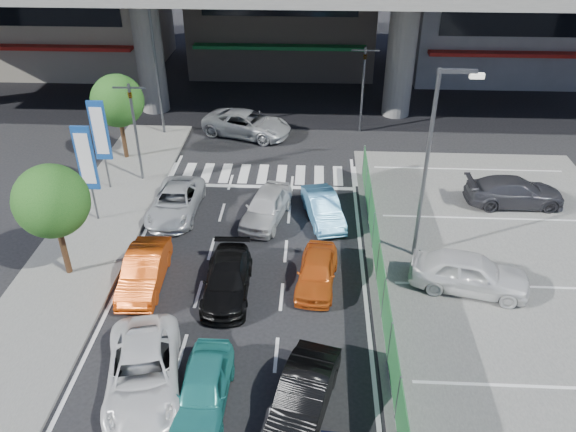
# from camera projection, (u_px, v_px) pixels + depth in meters

# --- Properties ---
(ground) EXTENTS (120.00, 120.00, 0.00)m
(ground) POSITION_uv_depth(u_px,v_px,m) (229.00, 353.00, 18.92)
(ground) COLOR black
(ground) RESTS_ON ground
(parking_lot) EXTENTS (12.00, 28.00, 0.06)m
(parking_lot) POSITION_uv_depth(u_px,v_px,m) (541.00, 323.00, 20.13)
(parking_lot) COLOR #575755
(parking_lot) RESTS_ON ground
(sidewalk_left) EXTENTS (4.00, 30.00, 0.12)m
(sidewalk_left) POSITION_uv_depth(u_px,v_px,m) (70.00, 273.00, 22.57)
(sidewalk_left) COLOR #575755
(sidewalk_left) RESTS_ON ground
(fence_run) EXTENTS (0.16, 22.00, 1.80)m
(fence_run) POSITION_uv_depth(u_px,v_px,m) (386.00, 318.00, 19.06)
(fence_run) COLOR #205E2E
(fence_run) RESTS_ON ground
(traffic_light_left) EXTENTS (1.60, 1.24, 5.20)m
(traffic_light_left) POSITION_uv_depth(u_px,v_px,m) (132.00, 109.00, 27.27)
(traffic_light_left) COLOR #595B60
(traffic_light_left) RESTS_ON ground
(traffic_light_right) EXTENTS (1.60, 1.24, 5.20)m
(traffic_light_right) POSITION_uv_depth(u_px,v_px,m) (364.00, 69.00, 32.70)
(traffic_light_right) COLOR #595B60
(traffic_light_right) RESTS_ON ground
(street_lamp_right) EXTENTS (1.65, 0.22, 8.00)m
(street_lamp_right) POSITION_uv_depth(u_px,v_px,m) (433.00, 153.00, 21.17)
(street_lamp_right) COLOR #595B60
(street_lamp_right) RESTS_ON ground
(street_lamp_left) EXTENTS (1.65, 0.22, 8.00)m
(street_lamp_left) POSITION_uv_depth(u_px,v_px,m) (158.00, 56.00, 31.92)
(street_lamp_left) COLOR #595B60
(street_lamp_left) RESTS_ON ground
(signboard_near) EXTENTS (0.80, 0.14, 4.70)m
(signboard_near) POSITION_uv_depth(u_px,v_px,m) (86.00, 161.00, 24.38)
(signboard_near) COLOR #595B60
(signboard_near) RESTS_ON ground
(signboard_far) EXTENTS (0.80, 0.14, 4.70)m
(signboard_far) POSITION_uv_depth(u_px,v_px,m) (100.00, 133.00, 26.94)
(signboard_far) COLOR #595B60
(signboard_far) RESTS_ON ground
(tree_near) EXTENTS (2.80, 2.80, 4.80)m
(tree_near) POSITION_uv_depth(u_px,v_px,m) (52.00, 201.00, 20.81)
(tree_near) COLOR #382314
(tree_near) RESTS_ON ground
(tree_far) EXTENTS (2.80, 2.80, 4.80)m
(tree_far) POSITION_uv_depth(u_px,v_px,m) (117.00, 101.00, 29.75)
(tree_far) COLOR #382314
(tree_far) RESTS_ON ground
(sedan_white_mid_left) EXTENTS (3.25, 5.20, 1.34)m
(sedan_white_mid_left) POSITION_uv_depth(u_px,v_px,m) (143.00, 372.00, 17.33)
(sedan_white_mid_left) COLOR white
(sedan_white_mid_left) RESTS_ON ground
(taxi_teal_mid) EXTENTS (1.55, 3.78, 1.28)m
(taxi_teal_mid) POSITION_uv_depth(u_px,v_px,m) (204.00, 389.00, 16.82)
(taxi_teal_mid) COLOR teal
(taxi_teal_mid) RESTS_ON ground
(hatch_black_mid_right) EXTENTS (2.35, 4.24, 1.32)m
(hatch_black_mid_right) POSITION_uv_depth(u_px,v_px,m) (303.00, 396.00, 16.55)
(hatch_black_mid_right) COLOR black
(hatch_black_mid_right) RESTS_ON ground
(taxi_orange_left) EXTENTS (1.56, 4.08, 1.33)m
(taxi_orange_left) POSITION_uv_depth(u_px,v_px,m) (144.00, 271.00, 21.69)
(taxi_orange_left) COLOR #D1450C
(taxi_orange_left) RESTS_ON ground
(sedan_black_mid) EXTENTS (1.83, 4.26, 1.22)m
(sedan_black_mid) POSITION_uv_depth(u_px,v_px,m) (227.00, 280.00, 21.30)
(sedan_black_mid) COLOR black
(sedan_black_mid) RESTS_ON ground
(taxi_orange_right) EXTENTS (1.83, 3.74, 1.23)m
(taxi_orange_right) POSITION_uv_depth(u_px,v_px,m) (317.00, 271.00, 21.73)
(taxi_orange_right) COLOR #C95216
(taxi_orange_right) RESTS_ON ground
(wagon_silver_front_left) EXTENTS (2.18, 4.58, 1.26)m
(wagon_silver_front_left) POSITION_uv_depth(u_px,v_px,m) (176.00, 202.00, 26.20)
(wagon_silver_front_left) COLOR #ADB1B5
(wagon_silver_front_left) RESTS_ON ground
(sedan_white_front_mid) EXTENTS (2.51, 4.32, 1.38)m
(sedan_white_front_mid) POSITION_uv_depth(u_px,v_px,m) (266.00, 206.00, 25.74)
(sedan_white_front_mid) COLOR silver
(sedan_white_front_mid) RESTS_ON ground
(kei_truck_front_right) EXTENTS (2.19, 3.98, 1.24)m
(kei_truck_front_right) POSITION_uv_depth(u_px,v_px,m) (323.00, 208.00, 25.75)
(kei_truck_front_right) COLOR #4B91C2
(kei_truck_front_right) RESTS_ON ground
(crossing_wagon_silver) EXTENTS (5.83, 4.00, 1.48)m
(crossing_wagon_silver) POSITION_uv_depth(u_px,v_px,m) (247.00, 124.00, 33.90)
(crossing_wagon_silver) COLOR #A7ABAF
(crossing_wagon_silver) RESTS_ON ground
(parked_sedan_white) EXTENTS (4.75, 2.75, 1.52)m
(parked_sedan_white) POSITION_uv_depth(u_px,v_px,m) (470.00, 272.00, 21.34)
(parked_sedan_white) COLOR silver
(parked_sedan_white) RESTS_ON parking_lot
(parked_sedan_dgrey) EXTENTS (4.69, 2.00, 1.35)m
(parked_sedan_dgrey) POSITION_uv_depth(u_px,v_px,m) (515.00, 192.00, 26.82)
(parked_sedan_dgrey) COLOR #333339
(parked_sedan_dgrey) RESTS_ON parking_lot
(traffic_cone) EXTENTS (0.44, 0.44, 0.76)m
(traffic_cone) POSITION_uv_depth(u_px,v_px,m) (430.00, 278.00, 21.69)
(traffic_cone) COLOR red
(traffic_cone) RESTS_ON parking_lot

